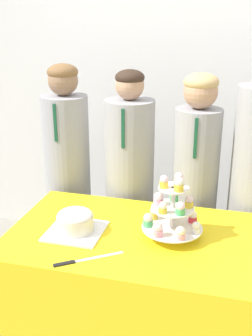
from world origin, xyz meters
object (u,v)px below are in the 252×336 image
cake_knife (77,261)px  student_2 (194,198)px  student_1 (129,194)px  cupcake_stand (172,211)px  student_0 (68,185)px  round_cake (75,221)px

cake_knife → student_2: bearing=29.4°
student_1 → student_2: bearing=-0.0°
cupcake_stand → student_1: (-0.34, 0.54, -0.19)m
student_1 → cake_knife: bearing=-90.8°
student_1 → student_2: 0.39m
cupcake_stand → student_1: size_ratio=0.22×
cake_knife → student_0: size_ratio=0.18×
cake_knife → student_2: (0.41, 0.85, -0.04)m
student_0 → cake_knife: bearing=-65.5°
student_0 → student_2: (0.79, -0.00, 0.00)m
cake_knife → student_0: student_0 is taller
cupcake_stand → student_2: bearing=84.5°
cupcake_stand → student_0: student_0 is taller
round_cake → student_1: (0.11, 0.61, -0.11)m
round_cake → cake_knife: size_ratio=1.00×
round_cake → student_0: student_0 is taller
round_cake → student_2: size_ratio=0.19×
cupcake_stand → student_2: size_ratio=0.22×
cupcake_stand → round_cake: bearing=-171.2°
student_0 → student_1: size_ratio=1.01×
student_1 → student_0: bearing=-180.0°
student_2 → round_cake: bearing=-129.4°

